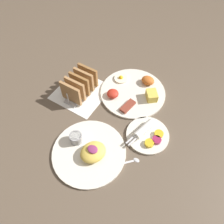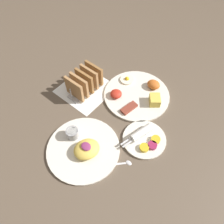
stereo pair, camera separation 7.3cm
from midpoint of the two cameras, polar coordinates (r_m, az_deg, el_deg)
The scene contains 7 objects.
ground_plane at distance 0.92m, azimuth 2.36°, elevation -2.29°, with size 3.00×3.00×0.00m, color brown.
napkin_flat at distance 1.03m, azimuth -4.85°, elevation 5.89°, with size 0.22×0.22×0.00m.
plate_breakfast at distance 1.00m, azimuth 8.64°, elevation 4.63°, with size 0.30×0.30×0.05m.
plate_condiments at distance 0.88m, azimuth 10.82°, elevation -6.96°, with size 0.17×0.18×0.04m.
plate_foreground at distance 0.84m, azimuth -5.17°, elevation -9.27°, with size 0.28×0.28×0.06m.
toast_rack at distance 0.99m, azimuth -5.05°, elevation 7.80°, with size 0.10×0.18×0.10m.
teaspoon at distance 0.83m, azimuth 4.73°, elevation -13.42°, with size 0.10×0.10×0.01m.
Camera 2 is at (0.32, -0.39, 0.77)m, focal length 35.00 mm.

